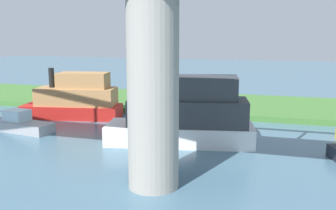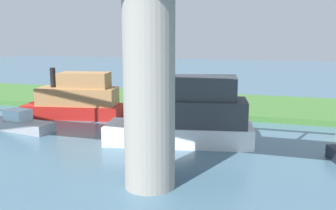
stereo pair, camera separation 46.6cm
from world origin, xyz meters
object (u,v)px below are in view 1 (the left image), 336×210
at_px(mooring_post, 133,101).
at_px(motorboat_white, 22,124).
at_px(pontoon_yellow, 185,116).
at_px(person_on_bank, 198,99).
at_px(bridge_pylon, 153,86).
at_px(skiff_small, 75,100).

relative_size(mooring_post, motorboat_white, 0.16).
xyz_separation_m(motorboat_white, pontoon_yellow, (-12.89, -0.40, 1.31)).
distance_m(person_on_bank, motorboat_white, 16.36).
bearing_deg(bridge_pylon, person_on_bank, -83.96).
height_order(person_on_bank, mooring_post, person_on_bank).
height_order(mooring_post, skiff_small, skiff_small).
bearing_deg(skiff_small, bridge_pylon, 132.34).
bearing_deg(person_on_bank, skiff_small, 32.12).
xyz_separation_m(person_on_bank, skiff_small, (9.91, 6.22, 0.45)).
distance_m(bridge_pylon, motorboat_white, 15.95).
distance_m(mooring_post, pontoon_yellow, 12.55).
height_order(motorboat_white, pontoon_yellow, pontoon_yellow).
height_order(bridge_pylon, pontoon_yellow, bridge_pylon).
bearing_deg(skiff_small, motorboat_white, 76.05).
relative_size(skiff_small, motorboat_white, 1.77).
height_order(skiff_small, motorboat_white, skiff_small).
distance_m(bridge_pylon, skiff_small, 18.06).
xyz_separation_m(bridge_pylon, motorboat_white, (13.34, -7.52, -4.45)).
bearing_deg(bridge_pylon, mooring_post, -65.17).
bearing_deg(bridge_pylon, pontoon_yellow, -86.73).
bearing_deg(pontoon_yellow, person_on_bank, -82.06).
bearing_deg(skiff_small, mooring_post, -129.03).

